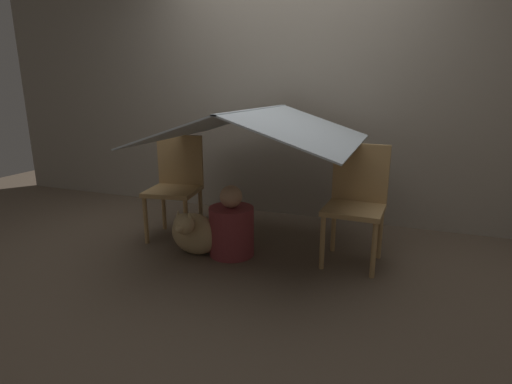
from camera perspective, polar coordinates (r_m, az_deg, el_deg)
ground_plane at (r=3.18m, az=-0.63°, el=-8.77°), size 8.80×8.80×0.00m
wall_back at (r=3.97m, az=5.31°, el=14.39°), size 7.00×0.05×2.50m
chair_left at (r=3.51m, az=-11.35°, el=1.39°), size 0.47×0.47×0.87m
chair_right at (r=3.01m, az=14.14°, el=-0.98°), size 0.43×0.43×0.87m
sheet_canopy at (r=3.02m, az=0.00°, el=9.49°), size 1.51×1.41×0.25m
person_front at (r=3.10m, az=-3.52°, el=-5.11°), size 0.35×0.35×0.56m
dog at (r=3.12m, az=-8.95°, el=-5.71°), size 0.40×0.35×0.40m
floor_cushion at (r=3.44m, az=-5.77°, el=-6.09°), size 0.40×0.32×0.10m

